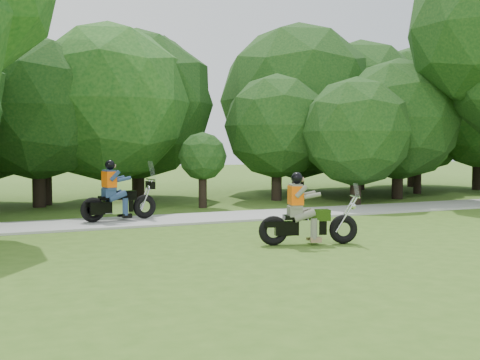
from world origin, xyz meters
TOP-DOWN VIEW (x-y plane):
  - ground at (0.00, 0.00)m, footprint 100.00×100.00m
  - walkway at (0.00, 8.00)m, footprint 60.00×2.20m
  - tree_line at (-1.12, 14.74)m, footprint 40.01×12.80m
  - chopper_motorcycle at (-1.76, 2.88)m, footprint 2.19×0.95m
  - touring_motorcycle at (-4.78, 8.16)m, footprint 2.22×0.90m

SIDE VIEW (x-z plane):
  - ground at x=0.00m, z-range 0.00..0.00m
  - walkway at x=0.00m, z-range 0.00..0.06m
  - chopper_motorcycle at x=-1.76m, z-range -0.21..1.38m
  - touring_motorcycle at x=-4.78m, z-range -0.17..1.53m
  - tree_line at x=-1.12m, z-range -0.18..7.51m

